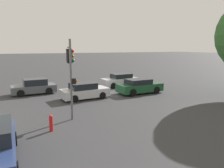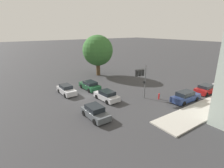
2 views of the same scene
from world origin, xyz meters
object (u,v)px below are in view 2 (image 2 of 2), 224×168
Objects in this scene: crossing_car_1 at (95,112)px; crossing_car_3 at (90,85)px; parked_car_1 at (206,89)px; traffic_signal at (141,75)px; street_tree at (98,51)px; crossing_car_2 at (107,96)px; crossing_car_0 at (66,90)px; parked_car_0 at (185,97)px; parked_car_2 at (224,84)px; fire_hydrant at (159,96)px.

crossing_car_1 is 10.40m from crossing_car_3.
traffic_signal is at bearing 157.70° from parked_car_1.
crossing_car_3 reaches higher than parked_car_1.
crossing_car_2 is at bearing -25.97° from street_tree.
traffic_signal is 1.11× the size of crossing_car_3.
crossing_car_1 is (9.56, -0.16, -0.01)m from crossing_car_0.
traffic_signal is 9.57m from crossing_car_3.
crossing_car_1 is (1.33, -8.47, -2.90)m from traffic_signal.
parked_car_0 reaches higher than crossing_car_0.
crossing_car_2 is 11.34m from parked_car_0.
fire_hydrant is at bearing 170.15° from parked_car_2.
crossing_car_3 is 0.94× the size of parked_car_0.
crossing_car_2 is 21.48m from parked_car_2.
street_tree is 2.07× the size of crossing_car_2.
crossing_car_2 is 5.69m from crossing_car_3.
crossing_car_2 is 7.76m from fire_hydrant.
crossing_car_2 and parked_car_1 have the same top height.
crossing_car_3 is at bearing 154.60° from crossing_car_1.
parked_car_1 is at bearing 79.87° from crossing_car_1.
crossing_car_3 is (-9.46, 4.32, -0.00)m from crossing_car_1.
crossing_car_3 is 15.36m from parked_car_0.
parked_car_0 is 3.68m from fire_hydrant.
parked_car_0 is at bearing 43.71° from crossing_car_0.
street_tree reaches higher than crossing_car_1.
crossing_car_3 is 4.94× the size of fire_hydrant.
crossing_car_3 reaches higher than crossing_car_2.
fire_hydrant is (9.90, 6.27, -0.21)m from crossing_car_3.
parked_car_0 is at bearing -146.65° from crossing_car_3.
crossing_car_0 is 1.05× the size of crossing_car_1.
parked_car_1 is at bearing 179.29° from parked_car_2.
crossing_car_2 is (-3.77, 4.08, -0.02)m from crossing_car_1.
crossing_car_3 is at bearing 139.97° from parked_car_1.
crossing_car_1 is at bearing -92.41° from fire_hydrant.
traffic_signal reaches higher than parked_car_2.
crossing_car_2 is at bearing -122.94° from fire_hydrant.
crossing_car_0 is 0.90× the size of parked_car_0.
parked_car_1 is (3.10, 18.90, -0.02)m from crossing_car_1.
crossing_car_3 is 11.72m from fire_hydrant.
crossing_car_2 is 1.01× the size of parked_car_1.
parked_car_1 is 1.02× the size of parked_car_2.
crossing_car_0 reaches higher than parked_car_2.
street_tree reaches higher than fire_hydrant.
parked_car_2 is (0.27, 5.44, -0.04)m from parked_car_1.
street_tree is at bearing 124.60° from crossing_car_0.
parked_car_0 reaches higher than parked_car_2.
crossing_car_0 is 0.96× the size of crossing_car_3.
street_tree is at bearing 3.63° from traffic_signal.
street_tree is at bearing 98.63° from parked_car_0.
parked_car_2 is (4.70, 15.87, -2.95)m from traffic_signal.
street_tree is 2.14× the size of parked_car_2.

